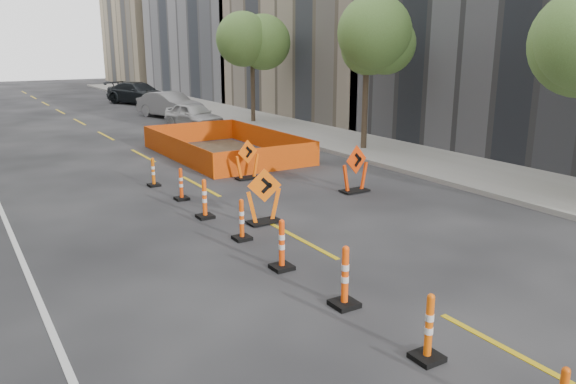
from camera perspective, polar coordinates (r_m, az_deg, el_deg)
ground_plane at (r=10.47m, az=13.43°, el=-11.02°), size 140.00×140.00×0.00m
sidewalk_right at (r=24.78m, az=8.74°, el=4.43°), size 4.00×90.00×0.15m
bld_right_c at (r=38.66m, az=6.86°, el=18.51°), size 12.00×16.00×14.00m
bld_right_e at (r=69.44m, az=-12.09°, el=17.49°), size 12.00×14.00×16.00m
tree_r_b at (r=23.99m, az=8.04°, el=14.82°), size 2.80×2.80×5.95m
tree_r_c at (r=32.34m, az=-3.67°, el=14.92°), size 2.80×2.80×5.95m
channelizer_2 at (r=8.59m, az=14.13°, el=-13.18°), size 0.42×0.42×1.06m
channelizer_3 at (r=9.94m, az=5.81°, el=-8.52°), size 0.45×0.45×1.14m
channelizer_4 at (r=11.47m, az=-0.64°, el=-5.35°), size 0.42×0.42×1.07m
channelizer_5 at (r=13.22m, az=-4.73°, el=-2.79°), size 0.39×0.39×1.00m
channelizer_6 at (r=14.95m, az=-8.47°, el=-0.68°), size 0.42×0.42×1.06m
channelizer_7 at (r=16.83m, az=-10.81°, el=0.81°), size 0.38×0.38×0.97m
channelizer_8 at (r=18.65m, az=-13.53°, el=1.99°), size 0.37×0.37×0.94m
chevron_sign_left at (r=14.33m, az=-2.47°, el=-0.42°), size 1.11×0.89×1.45m
chevron_sign_center at (r=19.10m, az=-4.16°, el=3.31°), size 1.00×0.72×1.36m
chevron_sign_right at (r=17.47m, az=6.85°, el=2.36°), size 1.08×0.76×1.48m
safety_fence at (r=23.36m, az=-6.46°, el=4.85°), size 4.34×7.38×0.92m
parked_car_near at (r=31.08m, az=-9.56°, el=7.68°), size 2.29×4.33×1.40m
parked_car_mid at (r=35.94m, az=-11.90°, el=8.66°), size 3.07×5.06×1.57m
parked_car_far at (r=44.67m, az=-14.94°, el=9.68°), size 4.40×6.05×1.63m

